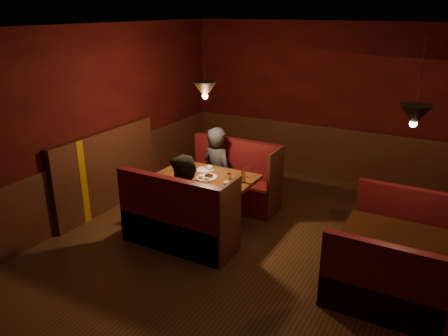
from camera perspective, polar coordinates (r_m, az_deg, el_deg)
The scene contains 9 objects.
room at distance 5.39m, azimuth 2.77°, elevation -2.26°, with size 6.02×7.02×2.92m.
main_table at distance 6.51m, azimuth -2.19°, elevation -2.49°, with size 1.45×0.88×1.01m.
main_bench_far at distance 7.26m, azimuth 1.28°, elevation -2.15°, with size 1.59×0.57×1.09m.
main_bench_near at distance 5.99m, azimuth -6.11°, elevation -7.40°, with size 1.59×0.57×1.09m.
second_table at distance 5.57m, azimuth 21.37°, elevation -9.41°, with size 1.17×0.75×0.66m.
second_bench_far at distance 6.27m, azimuth 22.36°, elevation -8.12°, with size 1.29×0.48×0.92m.
second_bench_near at distance 5.07m, azimuth 20.16°, elevation -14.97°, with size 1.29×0.48×0.92m.
diner_a at distance 7.07m, azimuth -0.85°, elevation 1.52°, with size 0.62×0.40×1.69m, color #2A2C32.
diner_b at distance 5.93m, azimuth -5.18°, elevation -2.75°, with size 0.78×0.61×1.61m, color black.
Camera 1 is at (1.90, -4.43, 3.12)m, focal length 35.00 mm.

